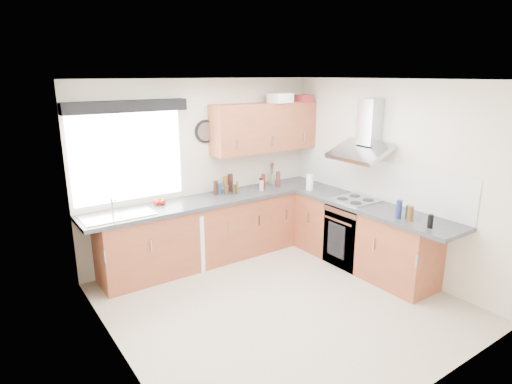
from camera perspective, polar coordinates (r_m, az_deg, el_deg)
ground_plane at (r=5.11m, az=3.27°, el=-14.56°), size 3.60×3.60×0.00m
ceiling at (r=4.42m, az=3.78°, el=14.72°), size 3.60×3.60×0.02m
wall_back at (r=6.08m, az=-7.09°, el=2.97°), size 3.60×0.02×2.50m
wall_front at (r=3.48m, az=22.42°, el=-7.86°), size 3.60×0.02×2.50m
wall_left at (r=3.82m, az=-18.29°, el=-5.36°), size 0.02×3.60×2.50m
wall_right at (r=5.87m, az=17.43°, el=1.91°), size 0.02×3.60×2.50m
window at (r=5.61m, az=-16.67°, el=4.50°), size 1.40×0.02×1.10m
window_blind at (r=5.45m, az=-16.88°, el=10.88°), size 1.50×0.18×0.14m
splashback at (r=6.06m, az=15.09°, el=1.82°), size 0.01×3.00×0.54m
base_cab_back at (r=6.02m, az=-6.37°, el=-5.28°), size 3.00×0.58×0.86m
base_cab_corner at (r=6.87m, az=5.45°, el=-2.59°), size 0.60×0.60×0.86m
base_cab_right at (r=5.98m, az=13.94°, el=-5.81°), size 0.58×2.10×0.86m
worktop_back at (r=5.92m, az=-5.60°, el=-1.00°), size 3.60×0.62×0.05m
worktop_right at (r=5.74m, az=15.29°, el=-2.02°), size 0.62×2.42×0.05m
sink at (r=5.40m, az=-17.99°, el=-2.59°), size 0.84×0.46×0.10m
oven at (r=6.07m, az=12.81°, el=-5.48°), size 0.56×0.58×0.85m
hob_plate at (r=5.91m, az=13.10°, el=-1.02°), size 0.52×0.52×0.01m
extractor_hood at (r=5.81m, az=14.28°, el=7.24°), size 0.52×0.78×0.66m
upper_cabinets at (r=6.34m, az=1.19°, el=8.64°), size 1.70×0.35×0.70m
washing_machine at (r=6.01m, az=-7.06°, el=-5.74°), size 0.64×0.63×0.78m
wall_clock at (r=5.98m, az=-6.65°, el=8.00°), size 0.32×0.04×0.32m
casserole at (r=6.34m, az=3.27°, el=12.41°), size 0.35×0.28×0.13m
storage_box at (r=6.63m, az=6.41°, el=12.34°), size 0.24×0.20×0.10m
utensil_pot at (r=6.66m, az=2.16°, el=1.77°), size 0.10×0.10×0.13m
kitchen_roll at (r=6.29m, az=7.19°, el=1.28°), size 0.13×0.13×0.23m
tomato_cluster at (r=5.73m, az=-12.74°, el=-1.26°), size 0.15×0.15×0.07m
jar_0 at (r=6.02m, az=-5.39°, el=0.56°), size 0.06×0.06×0.20m
jar_1 at (r=6.34m, az=0.99°, el=1.45°), size 0.06×0.06×0.22m
jar_2 at (r=6.05m, az=-3.93°, el=0.30°), size 0.06×0.06×0.13m
jar_3 at (r=6.20m, az=-3.43°, el=1.26°), size 0.07×0.07×0.25m
jar_4 at (r=6.22m, az=0.73°, el=0.85°), size 0.07×0.07×0.15m
jar_5 at (r=6.09m, az=-4.94°, el=0.48°), size 0.07×0.07×0.15m
jar_6 at (r=6.07m, az=-2.90°, el=0.37°), size 0.06×0.06×0.13m
jar_7 at (r=6.46m, az=2.95°, el=1.73°), size 0.07×0.07×0.23m
jar_8 at (r=6.11m, az=-2.53°, el=0.65°), size 0.04×0.04×0.17m
jar_9 at (r=6.45m, az=0.64°, el=1.30°), size 0.05×0.05×0.13m
jar_10 at (r=6.16m, az=-4.08°, el=1.03°), size 0.06×0.06×0.23m
jar_11 at (r=6.59m, az=2.35°, el=1.79°), size 0.04×0.04×0.17m
bottle_0 at (r=5.33m, az=19.60°, el=-2.54°), size 0.06×0.06×0.16m
bottle_1 at (r=5.26m, az=19.89°, el=-2.71°), size 0.07×0.07×0.18m
bottle_2 at (r=5.29m, az=18.51°, el=-2.22°), size 0.07×0.07×0.22m
bottle_3 at (r=5.10m, az=22.23°, el=-3.64°), size 0.06×0.06×0.15m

